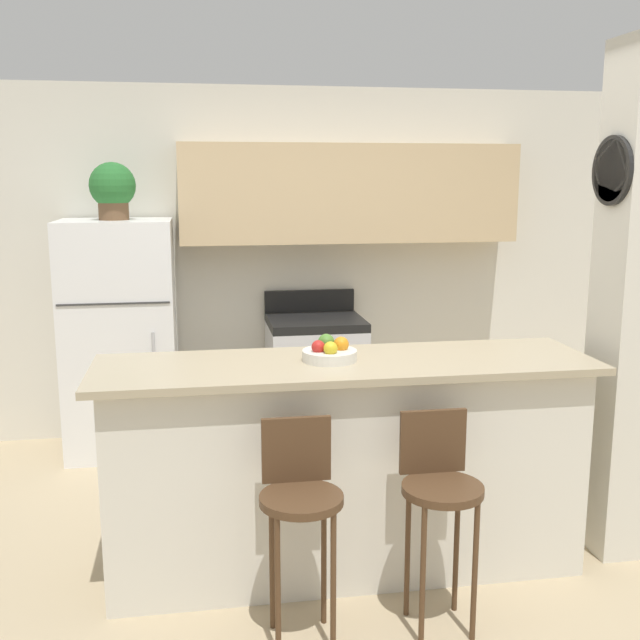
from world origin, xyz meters
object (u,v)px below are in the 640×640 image
bar_stool_left (300,500)px  bar_stool_right (440,490)px  refrigerator (120,338)px  potted_plant_on_fridge (113,189)px  stove_range (315,378)px  trash_bin (210,429)px  fruit_bowl (330,352)px

bar_stool_left → bar_stool_right: same height
refrigerator → potted_plant_on_fridge: 1.02m
bar_stool_left → bar_stool_right: (0.59, 0.00, 0.00)m
refrigerator → stove_range: (1.37, 0.01, -0.35)m
refrigerator → potted_plant_on_fridge: size_ratio=4.26×
bar_stool_right → trash_bin: size_ratio=2.44×
bar_stool_right → trash_bin: 2.39m
potted_plant_on_fridge → trash_bin: (0.60, -0.20, -1.64)m
fruit_bowl → potted_plant_on_fridge: bearing=122.2°
stove_range → potted_plant_on_fridge: potted_plant_on_fridge is taller
stove_range → bar_stool_left: size_ratio=1.15×
bar_stool_left → fruit_bowl: (0.22, 0.55, 0.48)m
stove_range → bar_stool_right: size_ratio=1.15×
bar_stool_right → potted_plant_on_fridge: (-1.52, 2.37, 1.22)m
bar_stool_right → potted_plant_on_fridge: bearing=122.6°
refrigerator → stove_range: refrigerator is taller
refrigerator → trash_bin: bearing=-18.6°
stove_range → trash_bin: size_ratio=2.82×
fruit_bowl → trash_bin: fruit_bowl is taller
refrigerator → bar_stool_right: size_ratio=1.75×
stove_range → potted_plant_on_fridge: 1.93m
bar_stool_right → fruit_bowl: fruit_bowl is taller
potted_plant_on_fridge → fruit_bowl: size_ratio=1.47×
bar_stool_left → refrigerator: bearing=111.3°
refrigerator → stove_range: size_ratio=1.52×
refrigerator → stove_range: bearing=0.3°
bar_stool_left → potted_plant_on_fridge: size_ratio=2.43×
bar_stool_right → refrigerator: bearing=122.6°
bar_stool_left → stove_range: bearing=79.4°
stove_range → fruit_bowl: size_ratio=4.13×
refrigerator → stove_range: 1.41m
bar_stool_left → potted_plant_on_fridge: 2.82m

